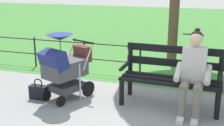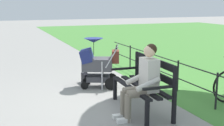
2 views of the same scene
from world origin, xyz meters
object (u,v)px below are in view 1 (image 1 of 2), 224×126
Objects in this scene: person_on_bench at (193,71)px; stroller at (65,66)px; park_bench at (171,74)px; handbag at (39,92)px; bicycle at (194,53)px.

person_on_bench reaches higher than stroller.
person_on_bench is at bearing 147.24° from park_bench.
handbag is 3.65m from bicycle.
park_bench is at bearing -167.34° from handbag.
handbag is (0.44, 0.15, -0.47)m from stroller.
person_on_bench is 3.45× the size of handbag.
person_on_bench is at bearing -176.78° from stroller.
person_on_bench is at bearing 92.24° from bicycle.
stroller is 3.25m from bicycle.
stroller is at bearing 3.22° from person_on_bench.
person_on_bench is 2.62m from handbag.
stroller is at bearing 51.66° from bicycle.
bicycle reaches higher than handbag.
bicycle is at bearing -87.76° from person_on_bench.
person_on_bench reaches higher than bicycle.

